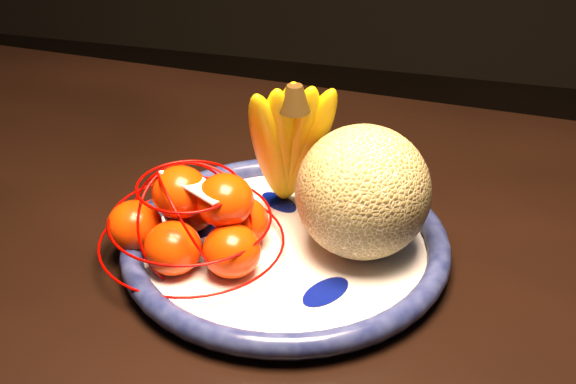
% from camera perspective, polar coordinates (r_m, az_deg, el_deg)
% --- Properties ---
extents(dining_table, '(1.56, 1.00, 0.75)m').
position_cam_1_polar(dining_table, '(0.87, -8.08, -8.65)').
color(dining_table, black).
rests_on(dining_table, ground).
extents(fruit_bowl, '(0.33, 0.33, 0.03)m').
position_cam_1_polar(fruit_bowl, '(0.80, -0.18, -3.82)').
color(fruit_bowl, white).
rests_on(fruit_bowl, dining_table).
extents(cantaloupe, '(0.13, 0.13, 0.13)m').
position_cam_1_polar(cantaloupe, '(0.77, 5.36, -0.01)').
color(cantaloupe, olive).
rests_on(cantaloupe, fruit_bowl).
extents(banana_bunch, '(0.11, 0.11, 0.18)m').
position_cam_1_polar(banana_bunch, '(0.81, 0.05, 3.73)').
color(banana_bunch, '#DEAB00').
rests_on(banana_bunch, fruit_bowl).
extents(mandarin_bag, '(0.23, 0.23, 0.12)m').
position_cam_1_polar(mandarin_bag, '(0.78, -6.63, -2.11)').
color(mandarin_bag, '#FD2B01').
rests_on(mandarin_bag, fruit_bowl).
extents(price_tag, '(0.08, 0.06, 0.01)m').
position_cam_1_polar(price_tag, '(0.76, -6.58, 0.56)').
color(price_tag, white).
rests_on(price_tag, mandarin_bag).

